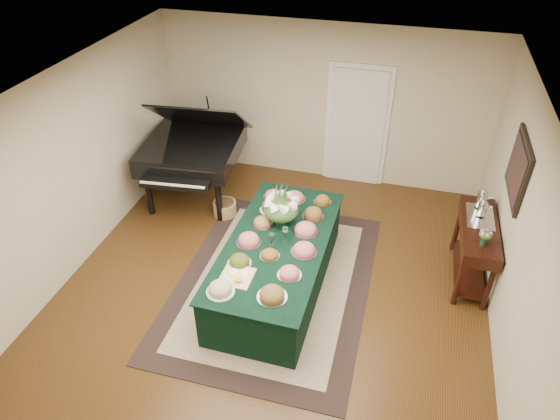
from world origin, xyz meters
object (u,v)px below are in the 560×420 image
(floral_centerpiece, at_px, (281,206))
(mahogany_sideboard, at_px, (477,237))
(buffet_table, at_px, (277,264))
(grand_piano, at_px, (193,149))

(floral_centerpiece, height_order, mahogany_sideboard, floral_centerpiece)
(floral_centerpiece, bearing_deg, buffet_table, -81.95)
(buffet_table, distance_m, grand_piano, 2.60)
(buffet_table, bearing_deg, mahogany_sideboard, 18.47)
(grand_piano, bearing_deg, mahogany_sideboard, -11.60)
(grand_piano, bearing_deg, floral_centerpiece, -35.82)
(buffet_table, xyz_separation_m, floral_centerpiece, (-0.06, 0.40, 0.64))
(grand_piano, relative_size, mahogany_sideboard, 1.41)
(buffet_table, distance_m, mahogany_sideboard, 2.62)
(floral_centerpiece, distance_m, grand_piano, 2.25)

